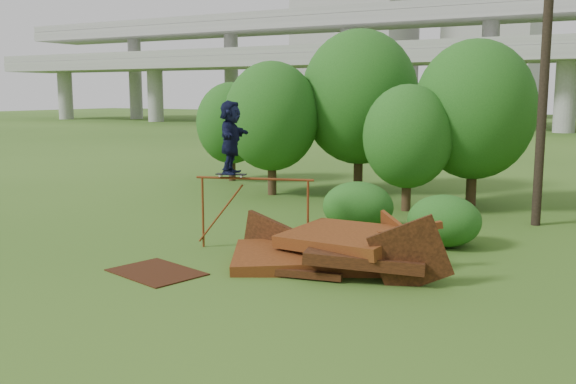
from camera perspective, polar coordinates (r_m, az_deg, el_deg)
The scene contains 17 objects.
ground at distance 14.34m, azimuth -1.03°, elevation -7.65°, with size 240.00×240.00×0.00m, color #2D5116.
scrap_pile at distance 15.11m, azimuth 3.94°, elevation -5.28°, with size 5.76×3.70×1.91m.
grind_rail at distance 16.62m, azimuth -3.01°, elevation -0.45°, with size 3.00×0.97×1.90m.
skateboard at distance 16.70m, azimuth -5.07°, elevation 1.58°, with size 0.82×0.44×0.08m.
skater at distance 16.61m, azimuth -5.12°, elevation 4.87°, with size 1.75×0.56×1.89m, color black.
flat_plate at distance 15.04m, azimuth -11.62°, elevation -6.99°, with size 2.05×1.46×0.03m, color #32180A.
tree_0 at distance 25.58m, azimuth -1.45°, elevation 6.74°, with size 3.77×3.77×5.32m.
tree_1 at distance 26.60m, azimuth 6.36°, elevation 8.37°, with size 4.77×4.77×6.64m.
tree_2 at distance 22.41m, azimuth 10.60°, elevation 4.86°, with size 3.10×3.10×4.37m.
tree_3 at distance 23.71m, azimuth 16.25°, elevation 7.03°, with size 4.28×4.28×5.94m.
tree_6 at distance 29.90m, azimuth -5.05°, elevation 6.12°, with size 3.27×3.27×4.56m.
shrub_left at distance 19.11m, azimuth 6.23°, elevation -1.28°, with size 2.12×1.96×1.47m, color #174111.
shrub_right at distance 17.57m, azimuth 13.71°, elevation -2.50°, with size 1.96×1.80×1.39m, color #174111.
utility_pole at distance 20.99m, azimuth 21.89°, elevation 10.63°, with size 1.40×0.28×9.77m.
freeway_overpass at distance 75.43m, azimuth 23.97°, elevation 12.81°, with size 160.00×15.00×13.70m.
building_left at distance 116.73m, azimuth 6.07°, elevation 15.36°, with size 18.00×16.00×35.00m, color #9E9E99.
building_right at distance 116.63m, azimuth 17.73°, elevation 13.28°, with size 14.00×14.00×28.00m, color #9E9E99.
Camera 1 is at (6.81, -11.95, 4.06)m, focal length 40.00 mm.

